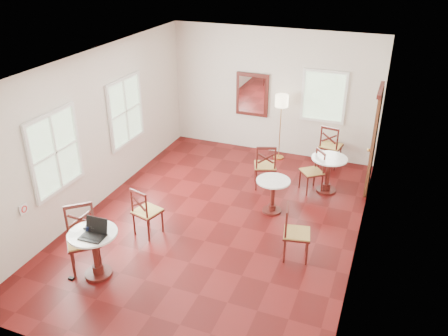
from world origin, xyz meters
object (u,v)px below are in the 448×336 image
chair_near_b (83,239)px  chair_back_a (330,146)px  chair_mid_a (265,166)px  floor_lamp (281,105)px  power_adapter (71,278)px  cafe_table_near (95,249)px  cafe_table_mid (273,192)px  chair_back_b (313,171)px  mouse (86,229)px  navy_mug (88,229)px  water_glass (92,229)px  chair_mid_b (295,233)px  cafe_table_back (328,171)px  laptop (94,232)px  chair_near_a (146,211)px

chair_near_b → chair_back_a: bearing=18.4°
chair_mid_a → floor_lamp: floor_lamp is taller
chair_back_a → power_adapter: size_ratio=11.74×
cafe_table_near → cafe_table_mid: (2.05, 2.81, -0.07)m
cafe_table_mid → chair_back_b: chair_back_b is taller
cafe_table_mid → power_adapter: 3.91m
chair_near_b → mouse: (0.14, -0.07, 0.27)m
navy_mug → floor_lamp: bearing=72.8°
floor_lamp → navy_mug: 5.47m
chair_back_b → water_glass: size_ratio=7.93×
chair_mid_b → navy_mug: size_ratio=8.70×
cafe_table_near → cafe_table_back: bearing=54.2°
cafe_table_near → mouse: mouse is taller
chair_back_b → cafe_table_mid: bearing=-65.3°
floor_lamp → power_adapter: bearing=-108.7°
laptop → cafe_table_back: bearing=53.4°
chair_back_a → cafe_table_near: bearing=71.9°
chair_mid_b → chair_back_a: (-0.05, 3.66, 0.03)m
chair_back_b → mouse: bearing=-74.2°
chair_back_a → navy_mug: (-2.81, -5.21, 0.33)m
chair_mid_a → laptop: size_ratio=2.68×
cafe_table_mid → navy_mug: (-2.13, -2.80, 0.41)m
laptop → power_adapter: bearing=-154.2°
cafe_table_back → mouse: bearing=-127.3°
cafe_table_near → navy_mug: bearing=170.7°
chair_back_b → mouse: 4.77m
chair_mid_a → navy_mug: bearing=45.3°
mouse → chair_mid_b: bearing=10.7°
cafe_table_mid → navy_mug: size_ratio=6.25×
cafe_table_back → floor_lamp: size_ratio=0.49×
cafe_table_mid → chair_mid_b: (0.73, -1.25, 0.05)m
chair_mid_b → navy_mug: chair_mid_b is taller
chair_mid_b → chair_back_b: chair_mid_b is taller
laptop → chair_back_b: bearing=55.8°
navy_mug → power_adapter: size_ratio=1.27×
cafe_table_back → floor_lamp: 2.01m
cafe_table_mid → water_glass: bearing=-126.0°
chair_back_a → chair_back_b: size_ratio=1.13×
chair_near_a → navy_mug: 1.34m
chair_near_b → power_adapter: bearing=-138.3°
chair_mid_a → chair_mid_b: bearing=98.4°
cafe_table_mid → chair_back_b: size_ratio=0.76×
cafe_table_back → navy_mug: bearing=-126.7°
mouse → navy_mug: size_ratio=0.84×
chair_back_b → water_glass: 4.71m
chair_mid_b → mouse: (-2.92, -1.53, 0.34)m
chair_mid_a → chair_mid_b: chair_mid_a is taller
chair_mid_a → water_glass: bearing=46.5°
chair_near_a → cafe_table_back: bearing=-119.7°
mouse → power_adapter: (-0.19, -0.29, -0.79)m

